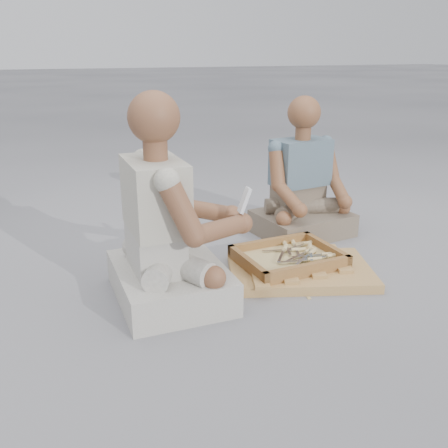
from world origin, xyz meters
name	(u,v)px	position (x,y,z in m)	size (l,w,h in m)	color
ground	(243,298)	(0.00, 0.00, 0.00)	(60.00, 60.00, 0.00)	gray
carved_panel	(300,271)	(0.35, 0.11, 0.02)	(0.67, 0.45, 0.04)	#956239
tool_tray	(288,258)	(0.32, 0.18, 0.07)	(0.49, 0.39, 0.06)	brown
chisel_0	(310,253)	(0.44, 0.16, 0.08)	(0.19, 0.14, 0.02)	silver
chisel_1	(284,249)	(0.34, 0.25, 0.08)	(0.15, 0.18, 0.02)	silver
chisel_2	(305,244)	(0.49, 0.28, 0.07)	(0.22, 0.07, 0.02)	silver
chisel_3	(284,243)	(0.39, 0.34, 0.08)	(0.09, 0.21, 0.02)	silver
chisel_4	(329,256)	(0.51, 0.10, 0.08)	(0.22, 0.04, 0.02)	silver
chisel_5	(307,252)	(0.44, 0.19, 0.08)	(0.21, 0.10, 0.02)	silver
chisel_6	(294,250)	(0.39, 0.24, 0.07)	(0.21, 0.08, 0.02)	silver
chisel_7	(310,248)	(0.47, 0.21, 0.08)	(0.13, 0.20, 0.02)	silver
chisel_8	(324,255)	(0.50, 0.13, 0.07)	(0.22, 0.06, 0.02)	silver
chisel_9	(293,243)	(0.44, 0.32, 0.08)	(0.10, 0.21, 0.02)	silver
chisel_10	(310,260)	(0.39, 0.09, 0.08)	(0.22, 0.06, 0.02)	silver
wood_chip_0	(336,278)	(0.49, 0.01, 0.00)	(0.02, 0.01, 0.00)	tan
wood_chip_1	(212,259)	(0.03, 0.45, 0.00)	(0.02, 0.01, 0.00)	tan
wood_chip_2	(247,250)	(0.25, 0.49, 0.00)	(0.02, 0.01, 0.00)	tan
wood_chip_3	(303,249)	(0.54, 0.38, 0.00)	(0.02, 0.01, 0.00)	tan
wood_chip_4	(257,268)	(0.19, 0.25, 0.00)	(0.02, 0.01, 0.00)	tan
wood_chip_5	(330,264)	(0.56, 0.16, 0.00)	(0.02, 0.01, 0.00)	tan
wood_chip_6	(309,298)	(0.26, -0.12, 0.00)	(0.02, 0.01, 0.00)	tan
wood_chip_7	(281,281)	(0.23, 0.08, 0.00)	(0.02, 0.01, 0.00)	tan
wood_chip_8	(312,276)	(0.40, 0.07, 0.00)	(0.02, 0.01, 0.00)	tan
wood_chip_9	(312,286)	(0.34, -0.02, 0.00)	(0.02, 0.01, 0.00)	tan
wood_chip_10	(278,243)	(0.46, 0.52, 0.00)	(0.02, 0.01, 0.00)	tan
wood_chip_11	(240,301)	(-0.03, -0.02, 0.00)	(0.02, 0.01, 0.00)	tan
wood_chip_12	(268,286)	(0.15, 0.06, 0.00)	(0.02, 0.01, 0.00)	tan
wood_chip_13	(222,280)	(-0.02, 0.19, 0.00)	(0.02, 0.01, 0.00)	tan
wood_chip_14	(231,247)	(0.19, 0.57, 0.00)	(0.02, 0.01, 0.00)	tan
craftsman	(167,233)	(-0.29, 0.13, 0.30)	(0.59, 0.58, 0.88)	#BCB7AE
companion	(303,190)	(0.66, 0.61, 0.26)	(0.55, 0.46, 0.79)	#776955
mobile_phone	(244,200)	(0.03, 0.07, 0.42)	(0.06, 0.05, 0.11)	silver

